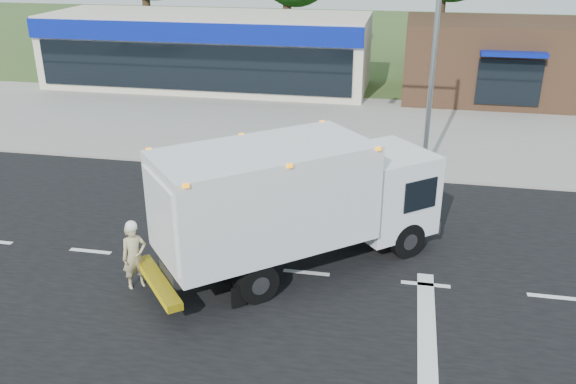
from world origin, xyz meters
name	(u,v)px	position (x,y,z in m)	size (l,w,h in m)	color
ground	(306,273)	(0.00, 0.00, 0.00)	(120.00, 120.00, 0.00)	#385123
road_asphalt	(306,273)	(0.00, 0.00, 0.00)	(60.00, 14.00, 0.02)	black
sidewalk	(342,163)	(0.00, 8.20, 0.06)	(60.00, 2.40, 0.12)	gray
parking_apron	(356,122)	(0.00, 14.00, 0.01)	(60.00, 9.00, 0.02)	gray
lane_markings	(354,307)	(1.35, -1.35, 0.02)	(55.20, 7.00, 0.01)	silver
ems_box_truck	(295,197)	(-0.37, 0.30, 1.97)	(7.43, 6.74, 3.41)	black
emergency_worker	(134,255)	(-3.99, -1.42, 0.88)	(0.73, 0.70, 1.79)	tan
retail_strip_mall	(208,50)	(-9.00, 19.93, 2.01)	(18.00, 6.20, 4.00)	beige
brown_storefront	(502,60)	(7.00, 19.98, 2.00)	(10.00, 6.70, 4.00)	#382316
traffic_signal_pole	(416,36)	(2.35, 7.60, 4.92)	(3.51, 0.25, 8.00)	gray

